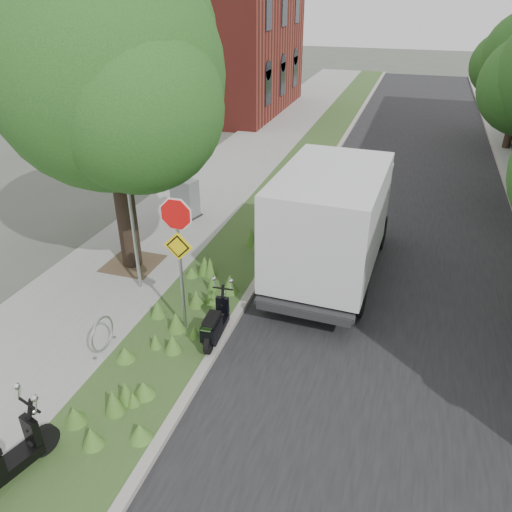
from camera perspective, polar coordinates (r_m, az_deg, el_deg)
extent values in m
plane|color=#4C5147|center=(10.53, -2.33, -11.89)|extent=(120.00, 120.00, 0.00)
cube|color=gray|center=(20.05, -4.08, 8.77)|extent=(3.50, 60.00, 0.12)
cube|color=#374E21|center=(19.25, 3.63, 7.93)|extent=(2.00, 60.00, 0.12)
cube|color=#9E9991|center=(19.05, 6.57, 7.58)|extent=(0.20, 60.00, 0.13)
cube|color=black|center=(18.78, 17.10, 5.96)|extent=(7.00, 60.00, 0.01)
cylinder|color=black|center=(13.14, -15.01, 7.71)|extent=(0.52, 0.52, 4.48)
sphere|color=#1D4918|center=(12.48, -16.65, 19.42)|extent=(5.40, 5.40, 5.40)
sphere|color=#1D4918|center=(13.93, -18.76, 17.13)|extent=(4.05, 4.05, 4.05)
sphere|color=#1D4918|center=(11.44, -13.43, 16.30)|extent=(3.78, 3.78, 3.78)
cube|color=#473828|center=(14.06, -13.88, -0.82)|extent=(1.40, 1.40, 0.01)
cylinder|color=#A5A8AD|center=(12.04, -14.06, 4.66)|extent=(0.08, 0.08, 4.00)
torus|color=#A5A8AD|center=(10.88, -17.16, -8.51)|extent=(0.05, 0.77, 0.77)
cube|color=#A5A8AD|center=(10.87, -17.93, -11.08)|extent=(0.06, 0.06, 0.04)
cube|color=#A5A8AD|center=(11.32, -15.91, -8.96)|extent=(0.06, 0.06, 0.04)
cylinder|color=#A5A8AD|center=(10.52, -8.58, -1.47)|extent=(0.07, 0.07, 3.00)
cylinder|color=red|center=(9.93, -9.17, 4.71)|extent=(0.86, 0.03, 0.86)
cylinder|color=white|center=(9.95, -9.14, 4.74)|extent=(0.94, 0.02, 0.94)
cube|color=yellow|center=(10.23, -8.87, 1.12)|extent=(0.64, 0.03, 0.64)
cube|color=maroon|center=(32.10, -5.35, 23.40)|extent=(9.00, 10.00, 8.00)
sphere|color=#1D4918|center=(26.46, 26.35, 19.00)|extent=(2.85, 2.85, 2.85)
cylinder|color=black|center=(9.21, -23.08, -18.84)|extent=(0.26, 0.54, 0.53)
cube|color=black|center=(9.01, -26.80, -20.96)|extent=(0.65, 1.21, 0.18)
cylinder|color=black|center=(11.26, -3.62, -6.64)|extent=(0.13, 0.46, 0.45)
cylinder|color=black|center=(10.45, -5.40, -9.92)|extent=(0.13, 0.46, 0.45)
cube|color=black|center=(10.81, -4.55, -8.28)|extent=(0.36, 1.01, 0.16)
cube|color=black|center=(10.46, -5.11, -8.33)|extent=(0.35, 0.58, 0.35)
cube|color=black|center=(10.36, -5.09, -7.19)|extent=(0.29, 0.53, 0.10)
cube|color=#262628|center=(13.28, 8.51, -0.01)|extent=(2.34, 5.73, 0.19)
cube|color=#B7BABC|center=(14.87, 10.59, 6.87)|extent=(2.24, 1.57, 1.71)
cube|color=silver|center=(12.18, 8.36, 4.26)|extent=(2.50, 4.14, 2.35)
cube|color=#262628|center=(16.73, -7.97, 4.71)|extent=(1.06, 0.84, 0.04)
cube|color=slate|center=(16.50, -8.11, 6.62)|extent=(0.93, 0.71, 1.24)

